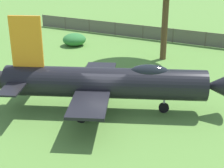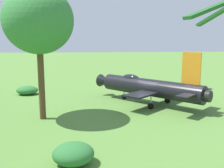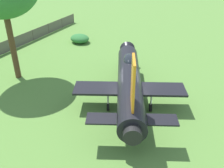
% 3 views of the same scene
% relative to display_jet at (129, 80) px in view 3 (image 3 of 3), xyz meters
% --- Properties ---
extents(ground_plane, '(200.00, 200.00, 0.00)m').
position_rel_display_jet_xyz_m(ground_plane, '(0.27, 0.26, -1.81)').
color(ground_plane, '#568438').
extents(display_jet, '(11.47, 11.18, 5.57)m').
position_rel_display_jet_xyz_m(display_jet, '(0.00, 0.00, 0.00)').
color(display_jet, black).
rests_on(display_jet, ground_plane).
extents(shrub_near_fence, '(2.19, 2.59, 1.04)m').
position_rel_display_jet_xyz_m(shrub_near_fence, '(-5.71, -13.63, -1.29)').
color(shrub_near_fence, '#2D7033').
rests_on(shrub_near_fence, ground_plane).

